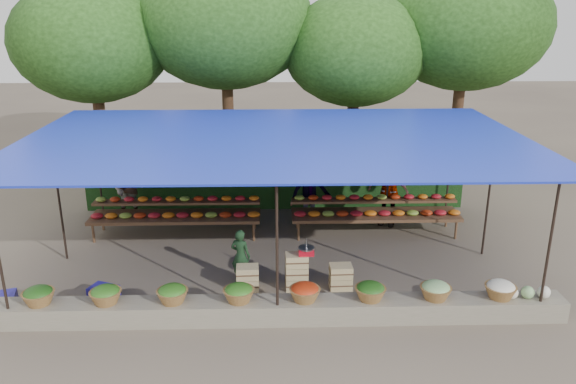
{
  "coord_description": "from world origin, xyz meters",
  "views": [
    {
      "loc": [
        -0.05,
        -11.82,
        5.56
      ],
      "look_at": [
        0.27,
        0.2,
        1.5
      ],
      "focal_mm": 35.0,
      "sensor_mm": 36.0,
      "label": 1
    }
  ],
  "objects_px": {
    "vendor_seated": "(241,256)",
    "blue_crate_back": "(104,294)",
    "blue_crate_front": "(0,303)",
    "crate_counter": "(295,275)",
    "weighing_scale": "(306,250)"
  },
  "relations": [
    {
      "from": "crate_counter",
      "to": "blue_crate_front",
      "type": "relative_size",
      "value": 4.14
    },
    {
      "from": "vendor_seated",
      "to": "blue_crate_back",
      "type": "distance_m",
      "value": 2.78
    },
    {
      "from": "crate_counter",
      "to": "blue_crate_back",
      "type": "xyz_separation_m",
      "value": [
        -3.77,
        -0.42,
        -0.15
      ]
    },
    {
      "from": "vendor_seated",
      "to": "blue_crate_front",
      "type": "bearing_deg",
      "value": 34.82
    },
    {
      "from": "vendor_seated",
      "to": "blue_crate_front",
      "type": "relative_size",
      "value": 2.06
    },
    {
      "from": "vendor_seated",
      "to": "weighing_scale",
      "type": "bearing_deg",
      "value": -172.34
    },
    {
      "from": "blue_crate_back",
      "to": "crate_counter",
      "type": "bearing_deg",
      "value": 28.28
    },
    {
      "from": "crate_counter",
      "to": "vendor_seated",
      "type": "height_order",
      "value": "vendor_seated"
    },
    {
      "from": "blue_crate_front",
      "to": "vendor_seated",
      "type": "bearing_deg",
      "value": -2.43
    },
    {
      "from": "crate_counter",
      "to": "blue_crate_back",
      "type": "bearing_deg",
      "value": -173.67
    },
    {
      "from": "vendor_seated",
      "to": "blue_crate_back",
      "type": "xyz_separation_m",
      "value": [
        -2.65,
        -0.75,
        -0.43
      ]
    },
    {
      "from": "weighing_scale",
      "to": "blue_crate_back",
      "type": "height_order",
      "value": "weighing_scale"
    },
    {
      "from": "crate_counter",
      "to": "vendor_seated",
      "type": "relative_size",
      "value": 2.02
    },
    {
      "from": "crate_counter",
      "to": "weighing_scale",
      "type": "distance_m",
      "value": 0.58
    },
    {
      "from": "crate_counter",
      "to": "weighing_scale",
      "type": "bearing_deg",
      "value": 0.0
    }
  ]
}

